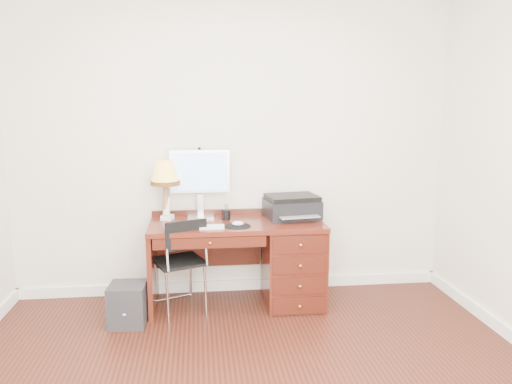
{
  "coord_description": "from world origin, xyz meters",
  "views": [
    {
      "loc": [
        -0.32,
        -2.81,
        1.76
      ],
      "look_at": [
        0.15,
        1.2,
        1.05
      ],
      "focal_mm": 35.0,
      "sensor_mm": 36.0,
      "label": 1
    }
  ],
  "objects": [
    {
      "name": "room_shell",
      "position": [
        0.0,
        0.63,
        0.05
      ],
      "size": [
        4.0,
        4.0,
        4.0
      ],
      "color": "silver",
      "rests_on": "ground"
    },
    {
      "name": "desk",
      "position": [
        0.32,
        1.4,
        0.41
      ],
      "size": [
        1.5,
        0.67,
        0.75
      ],
      "color": "#531B11",
      "rests_on": "ground"
    },
    {
      "name": "monitor",
      "position": [
        -0.31,
        1.63,
        1.13
      ],
      "size": [
        0.53,
        0.17,
        0.61
      ],
      "rotation": [
        0.0,
        0.0,
        -0.01
      ],
      "color": "silver",
      "rests_on": "desk"
    },
    {
      "name": "keyboard",
      "position": [
        -0.32,
        1.23,
        0.76
      ],
      "size": [
        0.42,
        0.14,
        0.02
      ],
      "primitive_type": "cube",
      "rotation": [
        0.0,
        0.0,
        -0.05
      ],
      "color": "white",
      "rests_on": "desk"
    },
    {
      "name": "mouse_pad",
      "position": [
        -0.0,
        1.25,
        0.76
      ],
      "size": [
        0.22,
        0.22,
        0.04
      ],
      "color": "black",
      "rests_on": "desk"
    },
    {
      "name": "printer",
      "position": [
        0.51,
        1.51,
        0.85
      ],
      "size": [
        0.51,
        0.42,
        0.21
      ],
      "rotation": [
        0.0,
        0.0,
        0.14
      ],
      "color": "black",
      "rests_on": "desk"
    },
    {
      "name": "leg_lamp",
      "position": [
        -0.61,
        1.57,
        1.14
      ],
      "size": [
        0.26,
        0.26,
        0.53
      ],
      "color": "black",
      "rests_on": "desk"
    },
    {
      "name": "phone",
      "position": [
        -0.6,
        1.56,
        0.81
      ],
      "size": [
        0.12,
        0.12,
        0.2
      ],
      "rotation": [
        0.0,
        0.0,
        -0.32
      ],
      "color": "white",
      "rests_on": "desk"
    },
    {
      "name": "pen_cup",
      "position": [
        -0.08,
        1.5,
        0.79
      ],
      "size": [
        0.07,
        0.07,
        0.09
      ],
      "primitive_type": "cylinder",
      "color": "black",
      "rests_on": "desk"
    },
    {
      "name": "chair",
      "position": [
        -0.5,
        1.25,
        0.51
      ],
      "size": [
        0.51,
        0.52,
        0.83
      ],
      "rotation": [
        0.0,
        0.0,
        0.38
      ],
      "color": "black",
      "rests_on": "ground"
    },
    {
      "name": "equipment_box",
      "position": [
        -0.91,
        1.09,
        0.17
      ],
      "size": [
        0.31,
        0.31,
        0.34
      ],
      "primitive_type": "cube",
      "rotation": [
        0.0,
        0.0,
        -0.06
      ],
      "color": "black",
      "rests_on": "ground"
    }
  ]
}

